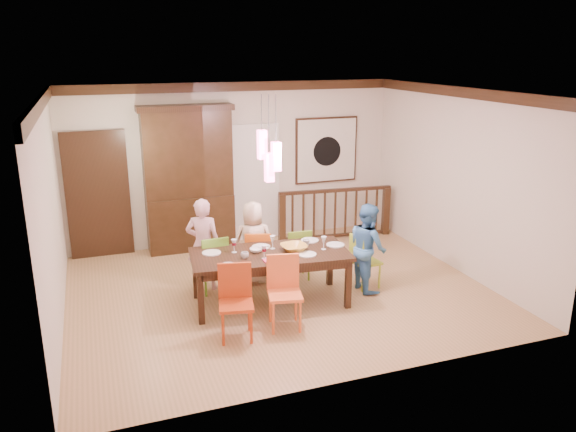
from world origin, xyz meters
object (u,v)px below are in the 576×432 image
object	(u,v)px
chair_far_left	(213,259)
balustrade	(335,213)
chair_end_right	(366,257)
china_hutch	(189,179)
dining_table	(270,258)
person_far_mid	(253,242)
person_end_right	(368,247)
person_far_left	(203,244)

from	to	relation	value
chair_far_left	balustrade	xyz separation A→B (m)	(2.70, 1.62, 0.00)
chair_end_right	balustrade	world-z (taller)	balustrade
china_hutch	balustrade	distance (m)	2.79
dining_table	balustrade	distance (m)	3.06
dining_table	person_far_mid	distance (m)	0.80
dining_table	chair_end_right	size ratio (longest dim) A/B	2.75
person_far_mid	person_end_right	distance (m)	1.72
chair_far_left	china_hutch	xyz separation A→B (m)	(0.04, 1.97, 0.78)
dining_table	balustrade	bearing A→B (deg)	54.56
balustrade	china_hutch	bearing A→B (deg)	178.03
chair_far_left	china_hutch	world-z (taller)	china_hutch
dining_table	person_far_left	size ratio (longest dim) A/B	1.63
person_end_right	person_far_mid	bearing A→B (deg)	60.72
chair_end_right	china_hutch	size ratio (longest dim) A/B	0.32
dining_table	person_far_left	distance (m)	1.12
chair_far_left	person_end_right	distance (m)	2.29
chair_end_right	person_end_right	world-z (taller)	person_end_right
person_end_right	chair_far_left	bearing A→B (deg)	71.69
china_hutch	person_end_right	distance (m)	3.47
person_far_mid	person_end_right	size ratio (longest dim) A/B	0.97
person_far_left	person_far_mid	distance (m)	0.77
chair_far_left	balustrade	world-z (taller)	balustrade
china_hutch	chair_end_right	bearing A→B (deg)	-50.27
person_far_mid	person_far_left	bearing A→B (deg)	13.26
balustrade	dining_table	bearing A→B (deg)	-126.02
balustrade	person_far_left	world-z (taller)	person_far_left
china_hutch	person_far_left	world-z (taller)	china_hutch
chair_end_right	person_end_right	bearing A→B (deg)	159.44
person_far_mid	balustrade	bearing A→B (deg)	-130.37
chair_far_left	person_far_mid	bearing A→B (deg)	-172.37
balustrade	person_far_mid	xyz separation A→B (m)	(-2.03, -1.49, 0.14)
dining_table	chair_end_right	xyz separation A→B (m)	(1.52, 0.05, -0.20)
person_end_right	person_far_left	bearing A→B (deg)	69.39
person_far_left	person_end_right	xyz separation A→B (m)	(2.28, -0.83, -0.04)
dining_table	person_far_mid	xyz separation A→B (m)	(-0.01, 0.80, -0.03)
chair_end_right	balustrade	bearing A→B (deg)	-20.30
balustrade	person_far_left	distance (m)	3.17
chair_far_left	balustrade	distance (m)	3.15
chair_far_left	balustrade	bearing A→B (deg)	-152.61
chair_end_right	china_hutch	distance (m)	3.46
dining_table	person_far_mid	size ratio (longest dim) A/B	1.78
dining_table	balustrade	world-z (taller)	balustrade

